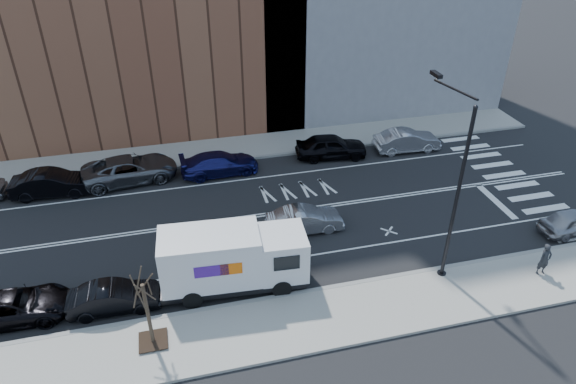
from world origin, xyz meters
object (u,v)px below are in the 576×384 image
far_parked_b (52,183)px  pedestrian (545,259)px  near_parked_front (574,222)px  fedex_van (232,259)px  driving_sedan (305,220)px

far_parked_b → pedestrian: bearing=-116.3°
near_parked_front → fedex_van: bearing=86.2°
driving_sedan → near_parked_front: size_ratio=1.07×
driving_sedan → pedestrian: size_ratio=2.46×
far_parked_b → driving_sedan: far_parked_b is taller
near_parked_front → pedestrian: (-4.09, -2.77, 0.34)m
fedex_van → pedestrian: 15.17m
fedex_van → pedestrian: (14.86, -2.98, -0.65)m
fedex_van → near_parked_front: 18.98m
driving_sedan → near_parked_front: 14.90m
far_parked_b → pedestrian: 28.15m
pedestrian → near_parked_front: bearing=33.5°
fedex_van → near_parked_front: (18.95, -0.20, -0.99)m
fedex_van → far_parked_b: size_ratio=1.47×
pedestrian → far_parked_b: bearing=149.6°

